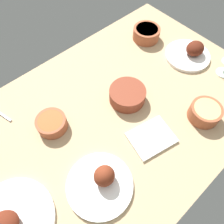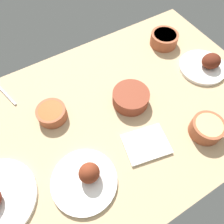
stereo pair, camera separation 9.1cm
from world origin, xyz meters
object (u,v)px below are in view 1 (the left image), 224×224
object	(u,v)px
plate_near_viewer	(190,53)
bowl_cream	(127,95)
bowl_pasta	(205,112)
bowl_potatoes	(146,33)
folded_napkin	(151,138)
plate_center_main	(8,224)
bowl_soup	(52,123)
plate_far_side	(101,182)

from	to	relation	value
plate_near_viewer	bowl_cream	xyz separation A→B (cm)	(42.03, -2.07, 1.01)
bowl_pasta	bowl_potatoes	distance (cm)	53.19
plate_near_viewer	bowl_pasta	distance (cm)	35.65
plate_near_viewer	folded_napkin	xyz separation A→B (cm)	(48.08, 18.22, -1.67)
plate_near_viewer	bowl_cream	world-z (taller)	plate_near_viewer
bowl_cream	folded_napkin	size ratio (longest dim) A/B	0.93
folded_napkin	plate_center_main	bearing A→B (deg)	-9.78
bowl_potatoes	plate_near_viewer	bearing A→B (deg)	105.07
bowl_soup	folded_napkin	bearing A→B (deg)	130.47
plate_near_viewer	bowl_potatoes	xyz separation A→B (cm)	(6.53, -24.24, 1.09)
bowl_cream	folded_napkin	world-z (taller)	bowl_cream
plate_center_main	bowl_pasta	xyz separation A→B (cm)	(-80.24, 17.35, 1.37)
bowl_soup	bowl_pasta	world-z (taller)	bowl_pasta
bowl_soup	bowl_potatoes	size ratio (longest dim) A/B	0.87
bowl_pasta	plate_center_main	bearing A→B (deg)	-12.20
plate_center_main	bowl_soup	distance (cm)	37.04
bowl_cream	folded_napkin	distance (cm)	21.34
plate_far_side	bowl_pasta	world-z (taller)	plate_far_side
bowl_soup	plate_far_side	bearing A→B (deg)	89.63
plate_near_viewer	plate_far_side	size ratio (longest dim) A/B	0.95
plate_near_viewer	plate_far_side	xyz separation A→B (cm)	(74.49, 18.40, 0.01)
plate_center_main	plate_far_side	bearing A→B (deg)	161.82
bowl_pasta	plate_near_viewer	bearing A→B (deg)	-133.64
plate_center_main	bowl_pasta	size ratio (longest dim) A/B	2.17
plate_near_viewer	plate_center_main	world-z (taller)	plate_near_viewer
plate_center_main	bowl_cream	bearing A→B (deg)	-170.50
bowl_potatoes	plate_far_side	bearing A→B (deg)	32.11
plate_center_main	plate_far_side	world-z (taller)	plate_far_side
plate_far_side	folded_napkin	distance (cm)	26.47
bowl_cream	folded_napkin	xyz separation A→B (cm)	(6.05, 20.29, -2.69)
plate_near_viewer	bowl_cream	size ratio (longest dim) A/B	1.42
bowl_potatoes	plate_center_main	bearing A→B (deg)	18.39
plate_far_side	bowl_pasta	xyz separation A→B (cm)	(-49.90, 7.38, 1.16)
plate_center_main	folded_napkin	size ratio (longest dim) A/B	1.64
folded_napkin	bowl_soup	bearing A→B (deg)	-49.53
plate_far_side	plate_center_main	bearing A→B (deg)	-18.18
bowl_pasta	plate_far_side	bearing A→B (deg)	-8.42
plate_center_main	bowl_potatoes	xyz separation A→B (cm)	(-98.31, -32.68, 1.30)
bowl_potatoes	bowl_cream	xyz separation A→B (cm)	(35.51, 22.17, -0.08)
plate_near_viewer	bowl_soup	bearing A→B (deg)	-9.56
plate_far_side	bowl_pasta	distance (cm)	50.46
bowl_pasta	folded_napkin	size ratio (longest dim) A/B	0.75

